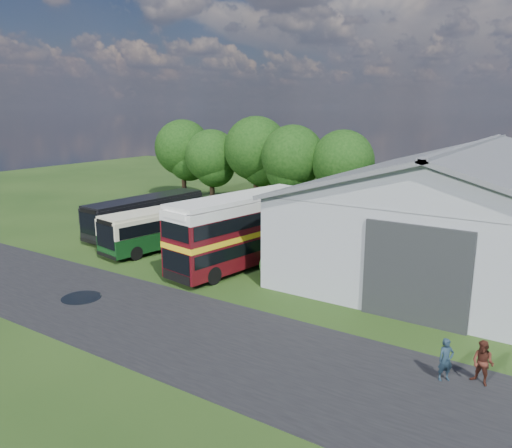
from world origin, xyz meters
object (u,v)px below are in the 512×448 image
Objects in this scene: visitor_a at (446,360)px; bus_maroon_double at (242,231)px; bus_dark_single at (146,214)px; visitor_b at (483,363)px; bus_green_single at (170,226)px; storage_shed at (468,203)px.

bus_maroon_double is at bearing 110.46° from visitor_a.
bus_dark_single reaches higher than visitor_b.
visitor_a is at bearing -17.89° from bus_maroon_double.
bus_maroon_double reaches higher than bus_green_single.
visitor_a is at bearing -17.73° from bus_dark_single.
storage_shed is at bearing 121.37° from visitor_b.
visitor_a is (2.66, -16.77, -3.30)m from storage_shed.
storage_shed is 2.18× the size of bus_green_single.
storage_shed is 17.08m from visitor_b.
bus_dark_single is 6.56× the size of visitor_a.
bus_dark_single is 29.90m from visitor_b.
bus_green_single is 0.98× the size of bus_maroon_double.
visitor_b reaches higher than visitor_a.
bus_green_single is 6.57× the size of visitor_a.
visitor_b is (16.23, -7.10, -1.52)m from bus_maroon_double.
visitor_a is 1.34m from visitor_b.
bus_dark_single is at bearing 178.25° from visitor_b.
storage_shed is at bearing 18.09° from bus_dark_single.
bus_maroon_double reaches higher than visitor_a.
bus_green_single is 4.93m from bus_dark_single.
bus_green_single is 24.98m from visitor_b.
bus_dark_single is (-24.24, -6.27, -2.52)m from storage_shed.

